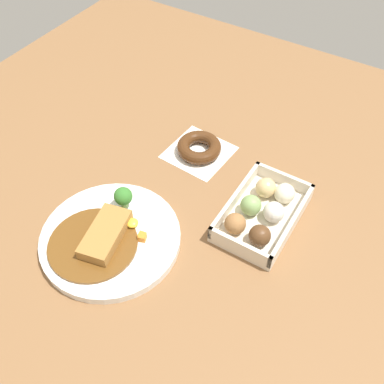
{
  "coord_description": "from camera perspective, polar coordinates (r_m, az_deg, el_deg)",
  "views": [
    {
      "loc": [
        0.42,
        0.27,
        0.72
      ],
      "look_at": [
        -0.1,
        -0.05,
        0.03
      ],
      "focal_mm": 41.36,
      "sensor_mm": 36.0,
      "label": 1
    }
  ],
  "objects": [
    {
      "name": "ground_plane",
      "position": [
        0.87,
        -0.65,
        -6.56
      ],
      "size": [
        1.6,
        1.6,
        0.0
      ],
      "primitive_type": "plane",
      "color": "brown"
    },
    {
      "name": "curry_plate",
      "position": [
        0.88,
        -10.62,
        -5.71
      ],
      "size": [
        0.27,
        0.27,
        0.07
      ],
      "color": "white",
      "rests_on": "ground_plane"
    },
    {
      "name": "donut_box",
      "position": [
        0.9,
        9.02,
        -2.58
      ],
      "size": [
        0.21,
        0.13,
        0.05
      ],
      "color": "beige",
      "rests_on": "ground_plane"
    },
    {
      "name": "chocolate_ring_donut",
      "position": [
        1.03,
        0.92,
        5.71
      ],
      "size": [
        0.15,
        0.15,
        0.03
      ],
      "color": "white",
      "rests_on": "ground_plane"
    }
  ]
}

